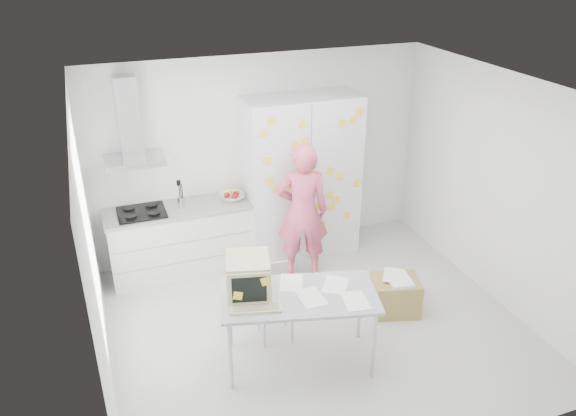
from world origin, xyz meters
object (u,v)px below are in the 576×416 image
object	(u,v)px
person	(302,212)
cardboard_box	(395,295)
desk	(267,286)
chair	(274,297)

from	to	relation	value
person	cardboard_box	xyz separation A→B (m)	(0.73, -1.15, -0.68)
person	desk	size ratio (longest dim) A/B	1.07
person	cardboard_box	bearing A→B (deg)	139.50
person	chair	world-z (taller)	person
chair	cardboard_box	size ratio (longest dim) A/B	1.34
cardboard_box	chair	bearing A→B (deg)	175.91
desk	chair	bearing A→B (deg)	78.16
chair	person	bearing A→B (deg)	60.44
person	desk	world-z (taller)	person
desk	chair	distance (m)	0.64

